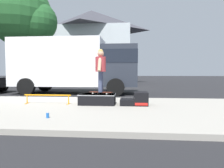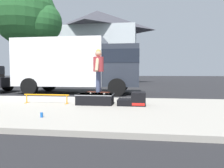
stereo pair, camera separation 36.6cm
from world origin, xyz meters
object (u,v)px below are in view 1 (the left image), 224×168
Objects in this scene: skater_kid at (101,67)px; soda_can at (48,115)px; street_tree_main at (23,16)px; grind_rail at (48,97)px; box_truck at (76,64)px; skateboard at (101,92)px; skate_box at (97,99)px; kicker_ramp at (137,100)px.

soda_can is at bearing -113.38° from skater_kid.
grind_rail is at bearing -57.17° from street_tree_main.
skater_kid is 0.21× the size of box_truck.
skater_kid is 2.65m from soda_can.
box_truck is 7.15m from street_tree_main.
skate_box is at bearing -155.73° from skateboard.
grind_rail is (-3.02, -0.02, 0.07)m from kicker_ramp.
box_truck is (-3.26, 4.61, 1.40)m from kicker_ramp.
soda_can is (0.89, -2.11, -0.18)m from grind_rail.
kicker_ramp is (1.30, -0.00, -0.01)m from skate_box.
skate_box is 5.20m from box_truck.
street_tree_main is (-8.26, 8.10, 5.15)m from kicker_ramp.
skater_kid is 11.36× the size of soda_can.
soda_can is at bearing -67.19° from grind_rail.
grind_rail is 2.09m from skater_kid.
skate_box is 0.84× the size of skater_kid.
kicker_ramp reaches higher than skateboard.
grind_rail is 12.92× the size of soda_can.
soda_can is at bearing -135.16° from kicker_ramp.
skater_kid reaches higher than skateboard.
skater_kid is 0.18× the size of street_tree_main.
skater_kid is (1.82, 0.06, 1.02)m from grind_rail.
grind_rail is at bearing -179.67° from kicker_ramp.
grind_rail is 2.29m from soda_can.
box_truck is (-1.13, 6.73, 1.52)m from soda_can.
skate_box is 1.08m from skater_kid.
skater_kid is (-1.20, 0.05, 1.08)m from kicker_ramp.
soda_can is at bearing -80.46° from box_truck.
street_tree_main is (-4.99, 3.50, 3.74)m from box_truck.
street_tree_main reaches higher than grind_rail.
kicker_ramp is at bearing -44.46° from street_tree_main.
box_truck reaches higher than soda_can.
kicker_ramp reaches higher than grind_rail.
kicker_ramp is 3.01m from soda_can.
street_tree_main is at bearing 130.65° from skate_box.
soda_can is 0.02× the size of box_truck.
grind_rail is 2.02× the size of skateboard.
kicker_ramp is at bearing -2.26° from skater_kid.
skateboard is at bearing 177.74° from kicker_ramp.
skateboard is at bearing 24.27° from skate_box.
soda_can is (-2.13, -2.12, -0.11)m from kicker_ramp.
skate_box is at bearing 0.59° from grind_rail.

